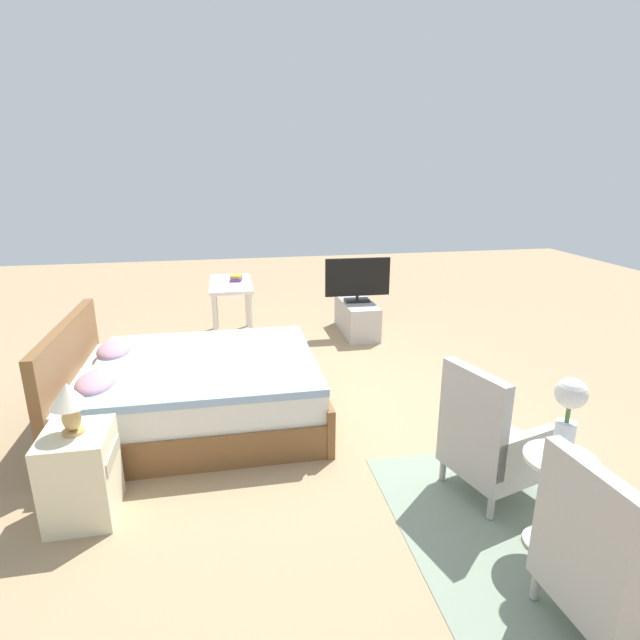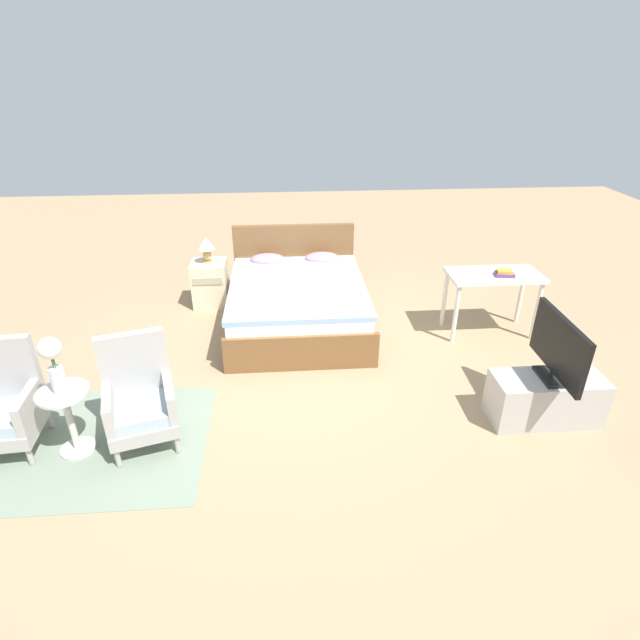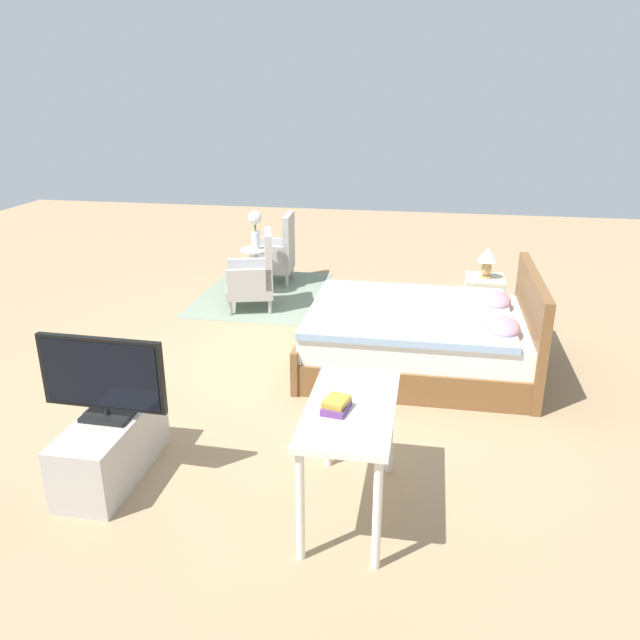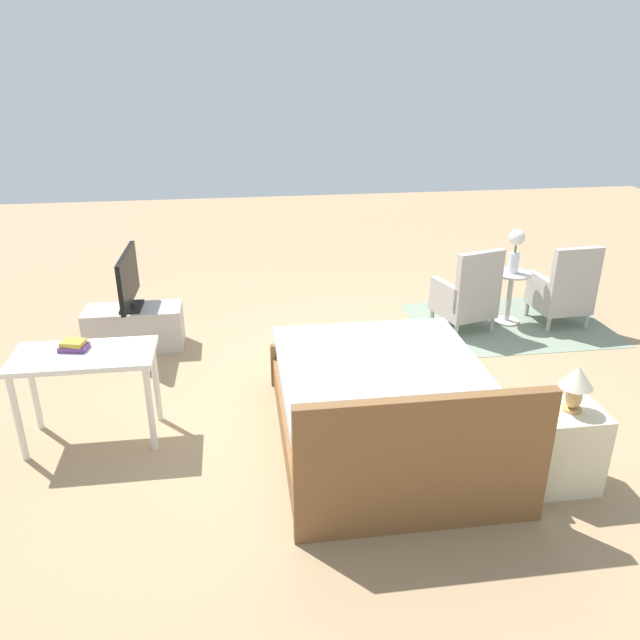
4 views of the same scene
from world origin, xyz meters
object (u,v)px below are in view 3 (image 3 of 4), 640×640
flower_vase (255,226)px  side_table (257,266)px  vanity_desk (350,422)px  book_stack (336,405)px  nightstand (483,304)px  tv_flatscreen (102,377)px  armchair_by_window_left (277,254)px  tv_stand (112,446)px  armchair_by_window_right (254,277)px  table_lamp (487,258)px  bed (422,338)px

flower_vase → side_table: bearing=0.0°
vanity_desk → book_stack: bearing=-45.0°
nightstand → tv_flatscreen: (3.24, -2.64, 0.44)m
armchair_by_window_left → nightstand: 2.95m
book_stack → armchair_by_window_left: bearing=-162.1°
armchair_by_window_left → nightstand: bearing=62.8°
tv_stand → tv_flatscreen: size_ratio=1.12×
armchair_by_window_left → side_table: armchair_by_window_left is taller
armchair_by_window_right → table_lamp: bearing=84.4°
bed → armchair_by_window_left: size_ratio=2.25×
book_stack → tv_stand: bearing=-96.5°
tv_stand → vanity_desk: vanity_desk is taller
bed → book_stack: bearing=-11.3°
bed → nightstand: bearing=150.6°
table_lamp → book_stack: size_ratio=1.50×
tv_flatscreen → side_table: bearing=-178.5°
bed → armchair_by_window_right: 2.42m
flower_vase → table_lamp: 2.86m
side_table → tv_flatscreen: size_ratio=0.69×
table_lamp → tv_stand: table_lamp is taller
nightstand → table_lamp: table_lamp is taller
armchair_by_window_right → tv_stand: bearing=-0.3°
flower_vase → tv_flatscreen: size_ratio=0.56×
armchair_by_window_right → vanity_desk: armchair_by_window_right is taller
bed → armchair_by_window_right: (-1.37, -2.00, 0.08)m
armchair_by_window_left → tv_stand: armchair_by_window_left is taller
flower_vase → book_stack: bearing=21.6°
flower_vase → tv_flatscreen: bearing=1.5°
nightstand → tv_flatscreen: 4.20m
bed → table_lamp: bed is taller
tv_flatscreen → armchair_by_window_right: bearing=179.7°
armchair_by_window_left → tv_flatscreen: 4.60m
armchair_by_window_right → nightstand: size_ratio=1.56×
armchair_by_window_left → side_table: 0.57m
armchair_by_window_right → tv_flatscreen: 3.51m
nightstand → tv_stand: nightstand is taller
side_table → table_lamp: (0.79, 2.75, 0.44)m
flower_vase → tv_flatscreen: flower_vase is taller
tv_stand → book_stack: bearing=83.5°
tv_flatscreen → book_stack: (0.17, 1.56, 0.04)m
armchair_by_window_left → book_stack: size_ratio=4.17×
book_stack → armchair_by_window_right: bearing=-157.2°
bed → flower_vase: flower_vase is taller
armchair_by_window_right → table_lamp: (0.26, 2.63, 0.42)m
tv_flatscreen → table_lamp: bearing=140.8°
bed → side_table: (-1.90, -2.12, 0.07)m
side_table → tv_stand: (4.03, 0.10, -0.15)m
side_table → nightstand: bearing=73.9°
armchair_by_window_left → vanity_desk: armchair_by_window_left is taller
vanity_desk → book_stack: book_stack is taller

